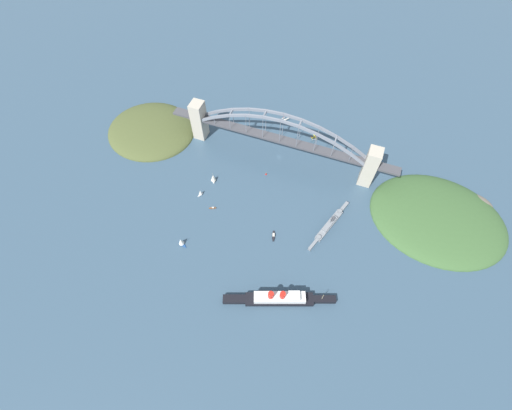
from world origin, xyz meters
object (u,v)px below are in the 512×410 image
at_px(naval_cruiser, 329,224).
at_px(small_boat_3, 200,192).
at_px(small_boat_2, 213,178).
at_px(small_boat_0, 181,242).
at_px(harbor_arch_bridge, 280,141).
at_px(small_boat_4, 213,208).
at_px(ocean_liner, 279,298).
at_px(small_boat_1, 273,236).
at_px(channel_marker_buoy, 266,174).
at_px(seaplane_taxiing_near_bridge, 314,137).
at_px(seaplane_second_in_formation, 285,120).

bearing_deg(naval_cruiser, small_boat_3, 4.45).
bearing_deg(naval_cruiser, small_boat_2, -4.70).
bearing_deg(naval_cruiser, small_boat_0, 28.41).
distance_m(harbor_arch_bridge, small_boat_4, 107.64).
xyz_separation_m(ocean_liner, naval_cruiser, (-24.45, -93.40, -2.37)).
relative_size(small_boat_0, small_boat_2, 0.95).
height_order(naval_cruiser, small_boat_1, naval_cruiser).
distance_m(harbor_arch_bridge, ocean_liner, 175.00).
distance_m(small_boat_0, small_boat_1, 93.84).
bearing_deg(channel_marker_buoy, ocean_liner, 114.19).
bearing_deg(seaplane_taxiing_near_bridge, small_boat_1, 88.86).
bearing_deg(ocean_liner, small_boat_1, -66.89).
bearing_deg(harbor_arch_bridge, seaplane_second_in_formation, -78.18).
xyz_separation_m(small_boat_0, channel_marker_buoy, (-50.09, -114.08, -3.85)).
xyz_separation_m(harbor_arch_bridge, seaplane_second_in_formation, (12.55, -59.95, -26.27)).
relative_size(naval_cruiser, small_boat_2, 6.15).
bearing_deg(small_boat_4, harbor_arch_bridge, -115.14).
bearing_deg(harbor_arch_bridge, naval_cruiser, 137.98).
distance_m(harbor_arch_bridge, small_boat_0, 156.43).
bearing_deg(small_boat_4, channel_marker_buoy, -120.98).
height_order(naval_cruiser, small_boat_3, naval_cruiser).
bearing_deg(small_boat_3, harbor_arch_bridge, -127.90).
bearing_deg(seaplane_taxiing_near_bridge, small_boat_2, 49.05).
bearing_deg(small_boat_4, small_boat_3, -30.68).
distance_m(small_boat_4, channel_marker_buoy, 74.70).
bearing_deg(small_boat_3, small_boat_0, 97.63).
bearing_deg(small_boat_0, seaplane_taxiing_near_bridge, -114.87).
bearing_deg(seaplane_second_in_formation, small_boat_4, 78.39).
height_order(ocean_liner, channel_marker_buoy, ocean_liner).
relative_size(small_boat_2, channel_marker_buoy, 4.12).
distance_m(harbor_arch_bridge, naval_cruiser, 109.42).
height_order(naval_cruiser, small_boat_4, naval_cruiser).
relative_size(naval_cruiser, seaplane_second_in_formation, 6.67).
xyz_separation_m(ocean_liner, seaplane_second_in_formation, (67.20, -224.62, -3.43)).
distance_m(small_boat_1, channel_marker_buoy, 80.63).
xyz_separation_m(ocean_liner, small_boat_0, (110.51, -20.41, -0.39)).
relative_size(seaplane_second_in_formation, small_boat_3, 1.18).
bearing_deg(small_boat_2, small_boat_4, 112.95).
bearing_deg(small_boat_4, small_boat_0, 76.90).
distance_m(harbor_arch_bridge, small_boat_2, 87.00).
xyz_separation_m(seaplane_second_in_formation, small_boat_4, (31.67, 154.18, -1.18)).
relative_size(naval_cruiser, small_boat_4, 9.31).
bearing_deg(harbor_arch_bridge, small_boat_0, 68.83).
bearing_deg(channel_marker_buoy, small_boat_1, 115.09).
bearing_deg(small_boat_2, harbor_arch_bridge, -134.42).
relative_size(small_boat_4, channel_marker_buoy, 2.72).
bearing_deg(small_boat_1, ocean_liner, 113.11).
bearing_deg(ocean_liner, seaplane_second_in_formation, -73.34).
relative_size(ocean_liner, small_boat_4, 13.31).
distance_m(ocean_liner, small_boat_3, 144.50).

